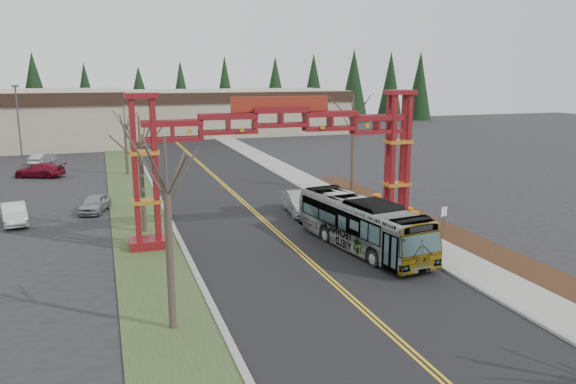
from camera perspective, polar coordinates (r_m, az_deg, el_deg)
name	(u,v)px	position (r m, az deg, el deg)	size (l,w,h in m)	color
road	(252,210)	(41.57, -3.67, -1.85)	(12.00, 110.00, 0.02)	black
lane_line_left	(251,210)	(41.53, -3.83, -1.84)	(0.12, 100.00, 0.01)	gold
lane_line_right	(254,210)	(41.59, -3.51, -1.81)	(0.12, 100.00, 0.01)	gold
curb_right	(329,203)	(43.47, 4.19, -1.14)	(0.30, 110.00, 0.15)	gray
sidewalk_right	(346,202)	(44.03, 5.94, -1.01)	(2.60, 110.00, 0.14)	gray
landscape_strip	(503,258)	(33.05, 20.96, -6.25)	(2.60, 50.00, 0.12)	black
grass_median	(141,218)	(40.35, -14.73, -2.61)	(4.00, 110.00, 0.08)	#314321
curb_left	(168,216)	(40.49, -12.12, -2.38)	(0.30, 110.00, 0.15)	gray
gateway_arch	(281,140)	(33.86, -0.76, 5.27)	(18.20, 1.60, 8.90)	#5C0C16
retail_building_east	(226,111)	(96.36, -6.33, 8.16)	(38.00, 20.30, 7.00)	tan
conifer_treeline	(159,92)	(106.61, -12.96, 9.90)	(116.10, 5.60, 13.00)	black
transit_bus	(362,224)	(32.38, 7.50, -3.26)	(2.50, 10.70, 2.98)	#B3B7BC
silver_sedan	(300,203)	(40.35, 1.19, -1.10)	(1.68, 4.82, 1.59)	#A5A8AD
parked_car_near_a	(95,203)	(43.15, -19.03, -1.10)	(1.53, 3.82, 1.30)	#93969A
parked_car_near_b	(14,214)	(41.93, -26.06, -1.99)	(1.47, 4.22, 1.39)	white
parked_car_mid_a	(40,170)	(59.42, -23.92, 2.03)	(1.94, 4.78, 1.39)	maroon
parked_car_far_a	(42,159)	(67.61, -23.70, 3.12)	(1.38, 3.96, 1.30)	#9FA1A7
bare_tree_median_near	(167,192)	(21.62, -12.21, 0.03)	(3.02, 3.02, 7.63)	#382D26
bare_tree_median_mid	(140,149)	(35.93, -14.79, 4.24)	(3.05, 3.05, 7.39)	#382D26
bare_tree_median_far	(125,125)	(57.37, -16.25, 6.57)	(2.97, 2.97, 6.95)	#382D26
bare_tree_right_far	(353,121)	(47.89, 6.65, 7.15)	(3.22, 3.22, 8.11)	#382D26
light_pole_far	(18,116)	(73.36, -25.74, 6.94)	(0.74, 0.37, 8.51)	#3F3F44
street_sign	(444,216)	(35.06, 15.56, -2.40)	(0.46, 0.18, 2.09)	#3F3F44
barrel_south	(415,219)	(38.14, 12.79, -2.66)	(0.53, 0.53, 0.98)	orange
barrel_mid	(409,215)	(38.88, 12.19, -2.31)	(0.56, 0.56, 1.03)	orange
barrel_north	(376,201)	(42.44, 8.98, -0.94)	(0.59, 0.59, 1.09)	orange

